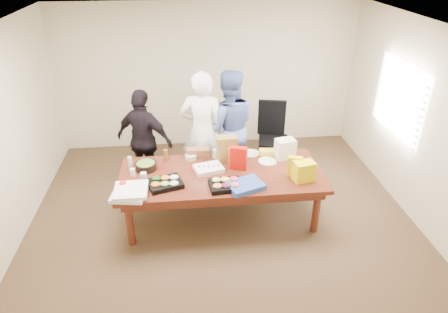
{
  "coord_description": "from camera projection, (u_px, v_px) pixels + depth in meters",
  "views": [
    {
      "loc": [
        -0.47,
        -4.7,
        3.59
      ],
      "look_at": [
        0.05,
        0.1,
        0.96
      ],
      "focal_mm": 31.99,
      "sensor_mm": 36.0,
      "label": 1
    }
  ],
  "objects": [
    {
      "name": "pizza_box_upper",
      "position": [
        131.0,
        190.0,
        5.0
      ],
      "size": [
        0.41,
        0.41,
        0.05
      ],
      "primitive_type": "cube",
      "rotation": [
        0.0,
        0.0,
        -0.0
      ],
      "color": "white",
      "rests_on": "pizza_box_lower"
    },
    {
      "name": "mayo_jar",
      "position": [
        216.0,
        154.0,
        5.88
      ],
      "size": [
        0.1,
        0.1,
        0.13
      ],
      "primitive_type": "cylinder",
      "rotation": [
        0.0,
        0.0,
        -0.19
      ],
      "color": "white",
      "rests_on": "conference_table"
    },
    {
      "name": "ceiling",
      "position": [
        221.0,
        27.0,
        4.57
      ],
      "size": [
        5.5,
        5.0,
        0.02
      ],
      "primitive_type": "cube",
      "color": "white",
      "rests_on": "wall_back"
    },
    {
      "name": "wall_right",
      "position": [
        420.0,
        125.0,
        5.48
      ],
      "size": [
        0.04,
        5.0,
        2.7
      ],
      "primitive_type": "cube",
      "color": "beige",
      "rests_on": "floor"
    },
    {
      "name": "kraft_bag",
      "position": [
        227.0,
        149.0,
        5.75
      ],
      "size": [
        0.3,
        0.18,
        0.38
      ],
      "primitive_type": "cube",
      "rotation": [
        0.0,
        0.0,
        0.04
      ],
      "color": "olive",
      "rests_on": "conference_table"
    },
    {
      "name": "wall_left",
      "position": [
        2.0,
        144.0,
        4.96
      ],
      "size": [
        0.04,
        5.0,
        2.7
      ],
      "primitive_type": "cube",
      "color": "beige",
      "rests_on": "floor"
    },
    {
      "name": "office_chair",
      "position": [
        273.0,
        139.0,
        6.87
      ],
      "size": [
        0.68,
        0.68,
        1.14
      ],
      "primitive_type": "cube",
      "rotation": [
        0.0,
        0.0,
        -0.2
      ],
      "color": "black",
      "rests_on": "floor"
    },
    {
      "name": "chip_bag_red",
      "position": [
        239.0,
        158.0,
        5.54
      ],
      "size": [
        0.25,
        0.17,
        0.34
      ],
      "primitive_type": "cube",
      "rotation": [
        0.0,
        0.0,
        -0.35
      ],
      "color": "#BF0F08",
      "rests_on": "conference_table"
    },
    {
      "name": "plate_b",
      "position": [
        251.0,
        153.0,
        6.01
      ],
      "size": [
        0.31,
        0.31,
        0.02
      ],
      "primitive_type": "cylinder",
      "rotation": [
        0.0,
        0.0,
        0.22
      ],
      "color": "silver",
      "rests_on": "conference_table"
    },
    {
      "name": "dip_bowl_a",
      "position": [
        226.0,
        156.0,
        5.88
      ],
      "size": [
        0.18,
        0.18,
        0.06
      ],
      "primitive_type": "cylinder",
      "rotation": [
        0.0,
        0.0,
        0.19
      ],
      "color": "white",
      "rests_on": "conference_table"
    },
    {
      "name": "conference_table",
      "position": [
        222.0,
        196.0,
        5.69
      ],
      "size": [
        2.8,
        1.2,
        0.75
      ],
      "primitive_type": "cube",
      "color": "#4C1C0F",
      "rests_on": "floor"
    },
    {
      "name": "floor",
      "position": [
        222.0,
        217.0,
        5.87
      ],
      "size": [
        5.5,
        5.0,
        0.02
      ],
      "primitive_type": "cube",
      "color": "#47301E",
      "rests_on": "ground"
    },
    {
      "name": "plate_a",
      "position": [
        267.0,
        161.0,
        5.79
      ],
      "size": [
        0.29,
        0.29,
        0.02
      ],
      "primitive_type": "cylinder",
      "rotation": [
        0.0,
        0.0,
        0.09
      ],
      "color": "white",
      "rests_on": "conference_table"
    },
    {
      "name": "dip_bowl_b",
      "position": [
        191.0,
        157.0,
        5.86
      ],
      "size": [
        0.19,
        0.19,
        0.07
      ],
      "primitive_type": "cylinder",
      "rotation": [
        0.0,
        0.0,
        0.13
      ],
      "color": "beige",
      "rests_on": "conference_table"
    },
    {
      "name": "clear_cup_a",
      "position": [
        144.0,
        177.0,
        5.32
      ],
      "size": [
        0.1,
        0.1,
        0.12
      ],
      "primitive_type": "cylinder",
      "rotation": [
        0.0,
        0.0,
        0.19
      ],
      "color": "white",
      "rests_on": "conference_table"
    },
    {
      "name": "chip_bag_yellow",
      "position": [
        295.0,
        166.0,
        5.39
      ],
      "size": [
        0.21,
        0.13,
        0.29
      ],
      "primitive_type": "cube",
      "rotation": [
        0.0,
        0.0,
        -0.3
      ],
      "color": "yellow",
      "rests_on": "conference_table"
    },
    {
      "name": "person_right",
      "position": [
        228.0,
        127.0,
        6.4
      ],
      "size": [
        0.93,
        0.74,
        1.89
      ],
      "primitive_type": "imported",
      "rotation": [
        0.0,
        0.0,
        3.12
      ],
      "color": "#4F62A5",
      "rests_on": "floor"
    },
    {
      "name": "wall_back",
      "position": [
        208.0,
        77.0,
        7.41
      ],
      "size": [
        5.5,
        0.04,
        2.7
      ],
      "primitive_type": "cube",
      "color": "beige",
      "rests_on": "floor"
    },
    {
      "name": "dressing_bottle",
      "position": [
        166.0,
        155.0,
        5.78
      ],
      "size": [
        0.06,
        0.06,
        0.18
      ],
      "primitive_type": "cylinder",
      "rotation": [
        0.0,
        0.0,
        0.13
      ],
      "color": "brown",
      "rests_on": "conference_table"
    },
    {
      "name": "sheet_cake",
      "position": [
        209.0,
        169.0,
        5.55
      ],
      "size": [
        0.44,
        0.38,
        0.07
      ],
      "primitive_type": "cube",
      "rotation": [
        0.0,
        0.0,
        0.27
      ],
      "color": "white",
      "rests_on": "conference_table"
    },
    {
      "name": "window_panel",
      "position": [
        399.0,
        99.0,
        5.93
      ],
      "size": [
        0.03,
        1.4,
        1.1
      ],
      "primitive_type": "cube",
      "color": "white",
      "rests_on": "wall_right"
    },
    {
      "name": "red_cup",
      "position": [
        123.0,
        186.0,
        5.12
      ],
      "size": [
        0.09,
        0.09,
        0.11
      ],
      "primitive_type": "cylinder",
      "rotation": [
        0.0,
        0.0,
        0.08
      ],
      "color": "red",
      "rests_on": "conference_table"
    },
    {
      "name": "window_blinds",
      "position": [
        396.0,
        100.0,
        5.93
      ],
      "size": [
        0.04,
        1.36,
        1.0
      ],
      "primitive_type": "cube",
      "color": "beige",
      "rests_on": "wall_right"
    },
    {
      "name": "pizza_box_lower",
      "position": [
        129.0,
        194.0,
        5.03
      ],
      "size": [
        0.48,
        0.48,
        0.05
      ],
      "primitive_type": "cube",
      "rotation": [
        0.0,
        0.0,
        -0.16
      ],
      "color": "white",
      "rests_on": "conference_table"
    },
    {
      "name": "ranch_bottle",
      "position": [
        130.0,
        163.0,
        5.58
      ],
      "size": [
        0.06,
        0.06,
        0.18
      ],
      "primitive_type": "cylinder",
      "rotation": [
        0.0,
        0.0,
        0.01
      ],
      "color": "beige",
      "rests_on": "conference_table"
    },
    {
      "name": "person_center",
      "position": [
        203.0,
        131.0,
        6.21
      ],
      "size": [
        0.79,
        0.61,
        1.93
      ],
      "primitive_type": "imported",
      "rotation": [
        0.0,
        0.0,
        2.91
      ],
      "color": "white",
      "rests_on": "floor"
    },
    {
      "name": "grocery_bag_white",
      "position": [
        285.0,
        149.0,
        5.84
      ],
      "size": [
        0.31,
        0.25,
        0.29
      ],
      "primitive_type": "cube",
      "rotation": [
        0.0,
        0.0,
        0.2
      ],
      "color": "white",
      "rests_on": "conference_table"
    },
    {
      "name": "banana_bunch",
      "position": [
        268.0,
        152.0,
        5.96
      ],
      "size": [
        0.26,
        0.17,
        0.08
      ],
      "primitive_type": "cube",
      "rotation": [
        0.0,
        0.0,
        -0.11
      ],
      "color": "gold",
      "rests_on": "conference_table"
    },
    {
      "name": "salad_bowl",
      "position": [
        146.0,
        166.0,
        5.59
      ],
      "size": [
        0.34,
        0.34,
        0.1
      ],
      "primitive_type": "cylinder",
      "rotation": [
        0.0,
        0.0,
        -0.16
      ],
      "color": "black",
      "rests_on": "conference_table"
    },
    {
      "name": "chip_bag_orange",
      "position": [
        234.0,
        155.0,
        5.71
      ],
      "size": [
        0.17,
        0.11,
        0.25
      ],
      "primitive_type": "cube",
      "rotation": [
        0.0,
        0.0,
        0.23
      ],
      "color": "#C15512",
      "rests_on": "conference_table"
    },
    {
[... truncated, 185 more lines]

